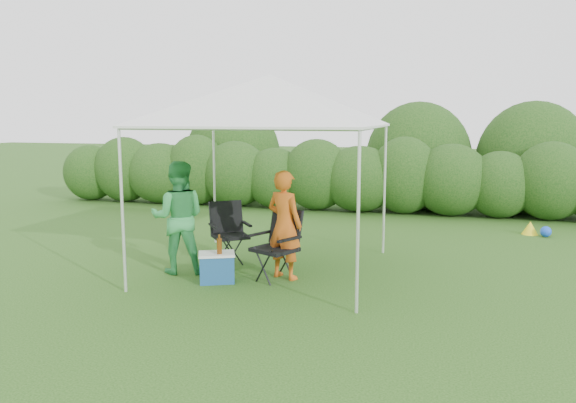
% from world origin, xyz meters
% --- Properties ---
extents(ground, '(70.00, 70.00, 0.00)m').
position_xyz_m(ground, '(0.00, 0.00, 0.00)').
color(ground, '#325D1D').
extents(hedge, '(15.12, 1.53, 1.80)m').
position_xyz_m(hedge, '(0.09, 6.00, 0.83)').
color(hedge, '#274C17').
rests_on(hedge, ground).
extents(canopy, '(3.10, 3.10, 2.83)m').
position_xyz_m(canopy, '(0.00, 0.50, 2.46)').
color(canopy, silver).
rests_on(canopy, ground).
extents(chair_right, '(0.75, 0.73, 0.98)m').
position_xyz_m(chair_right, '(0.25, 0.10, 0.55)').
color(chair_right, black).
rests_on(chair_right, ground).
extents(chair_left, '(0.74, 0.73, 0.93)m').
position_xyz_m(chair_left, '(-0.78, 0.83, 0.53)').
color(chair_left, black).
rests_on(chair_left, ground).
extents(man, '(0.65, 0.55, 1.52)m').
position_xyz_m(man, '(0.31, 0.15, 0.76)').
color(man, '#C35516').
rests_on(man, ground).
extents(woman, '(0.94, 0.83, 1.62)m').
position_xyz_m(woman, '(-1.24, 0.04, 0.81)').
color(woman, green).
rests_on(woman, ground).
extents(cooler, '(0.59, 0.52, 0.41)m').
position_xyz_m(cooler, '(-0.53, -0.28, 0.21)').
color(cooler, navy).
rests_on(cooler, ground).
extents(bottle, '(0.07, 0.07, 0.27)m').
position_xyz_m(bottle, '(-0.47, -0.32, 0.54)').
color(bottle, '#592D0C').
rests_on(bottle, cooler).
extents(lawn_toy, '(0.51, 0.43, 0.26)m').
position_xyz_m(lawn_toy, '(4.14, 4.20, 0.12)').
color(lawn_toy, yellow).
rests_on(lawn_toy, ground).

